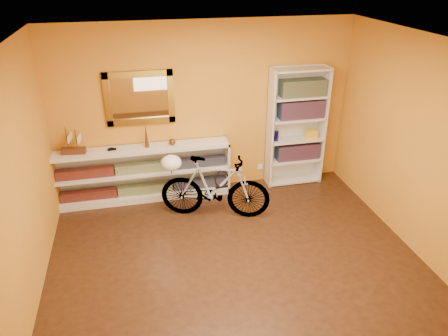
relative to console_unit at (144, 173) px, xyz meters
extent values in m
cube|color=black|center=(0.99, -1.81, -0.43)|extent=(4.50, 4.00, 0.01)
cube|color=silver|center=(0.99, -1.81, 2.18)|extent=(4.50, 4.00, 0.01)
cube|color=orange|center=(0.99, 0.19, 0.88)|extent=(4.50, 0.01, 2.60)
cube|color=orange|center=(-1.26, -1.81, 0.88)|extent=(0.01, 4.00, 2.60)
cube|color=orange|center=(3.25, -1.81, 0.88)|extent=(0.01, 4.00, 2.60)
cube|color=olive|center=(0.04, 0.15, 1.12)|extent=(0.98, 0.06, 0.78)
cube|color=silver|center=(1.89, 0.17, -0.17)|extent=(0.09, 0.02, 0.09)
cube|color=black|center=(0.00, -0.02, -0.26)|extent=(2.50, 0.13, 0.14)
cube|color=navy|center=(0.00, -0.02, 0.11)|extent=(2.50, 0.13, 0.14)
imported|color=black|center=(-0.42, 0.00, 0.43)|extent=(0.00, 0.00, 0.00)
cone|color=#57341E|center=(0.08, 0.00, 0.60)|extent=(0.06, 0.06, 0.36)
sphere|color=#57341E|center=(0.45, 0.00, 0.47)|extent=(0.10, 0.10, 0.10)
cube|color=maroon|center=(2.46, 0.03, 0.12)|extent=(0.70, 0.22, 0.26)
cube|color=maroon|center=(2.46, 0.03, 0.83)|extent=(0.70, 0.22, 0.28)
cube|color=#195057|center=(2.46, 0.03, 1.16)|extent=(0.70, 0.22, 0.25)
cylinder|color=navy|center=(2.08, 0.01, 0.42)|extent=(0.07, 0.07, 0.16)
cube|color=maroon|center=(2.21, 0.06, 1.13)|extent=(0.17, 0.17, 0.17)
cube|color=yellow|center=(2.66, -0.01, 0.41)|extent=(0.18, 0.13, 0.14)
imported|color=silver|center=(0.95, -0.73, 0.04)|extent=(0.88, 1.63, 0.93)
ellipsoid|color=white|center=(0.37, -0.55, 0.39)|extent=(0.29, 0.28, 0.22)
torus|color=black|center=(1.04, -0.76, 0.18)|extent=(0.20, 0.02, 0.20)
camera|label=1|loc=(-0.05, -5.78, 2.92)|focal=33.76mm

